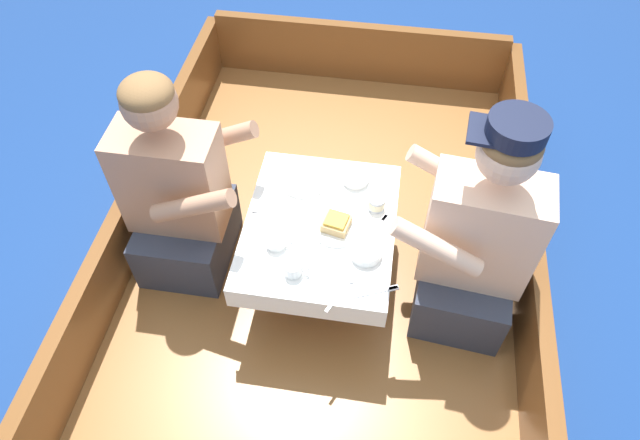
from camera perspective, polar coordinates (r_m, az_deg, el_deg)
ground_plane at (r=2.74m, az=-0.25°, el=-10.17°), size 60.00×60.00×0.00m
boat_deck at (r=2.62m, az=-0.25°, el=-8.77°), size 1.79×3.15×0.26m
gunwale_port at (r=2.61m, az=-19.44°, el=-2.57°), size 0.06×3.15×0.31m
gunwale_starboard at (r=2.46m, az=20.25°, el=-7.57°), size 0.06×3.15×0.31m
bow_coaming at (r=3.46m, az=3.91°, el=16.40°), size 1.67×0.06×0.35m
cockpit_table at (r=2.27m, az=0.00°, el=-1.04°), size 0.59×0.72×0.39m
person_port at (r=2.39m, az=-14.03°, el=2.26°), size 0.52×0.44×0.97m
person_starboard at (r=2.22m, az=15.22°, el=-2.36°), size 0.55×0.48×1.02m
plate_sandwich at (r=2.21m, az=1.63°, el=-0.73°), size 0.20×0.20×0.01m
plate_bread at (r=2.38m, az=-1.64°, el=3.95°), size 0.20×0.20×0.01m
sandwich at (r=2.19m, az=1.65°, el=-0.29°), size 0.12×0.11×0.05m
bowl_port_near at (r=2.37m, az=3.57°, el=4.35°), size 0.11×0.11×0.04m
bowl_starboard_near at (r=2.13m, az=4.64°, el=-3.18°), size 0.12×0.12×0.04m
coffee_cup_port at (r=2.07m, az=-2.66°, el=-4.88°), size 0.09×0.07×0.05m
coffee_cup_starboard at (r=2.15m, az=-4.41°, el=-2.05°), size 0.10×0.08×0.05m
tin_can at (r=2.27m, az=5.67°, el=1.66°), size 0.07×0.07×0.05m
utensil_spoon_center at (r=2.27m, az=-5.63°, el=0.73°), size 0.17×0.04×0.01m
utensil_fork_starboard at (r=2.06m, az=6.01°, el=-7.08°), size 0.17×0.08×0.00m
utensil_spoon_starboard at (r=2.05m, az=2.36°, el=-6.90°), size 0.09×0.16×0.01m
utensil_knife_starboard at (r=2.21m, az=-2.52°, el=-1.06°), size 0.16×0.08×0.00m
utensil_spoon_port at (r=2.43m, az=4.48°, el=5.07°), size 0.17×0.06×0.01m
utensil_fork_port at (r=2.23m, az=5.77°, el=-0.59°), size 0.10×0.16×0.00m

